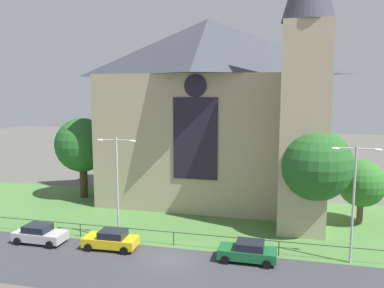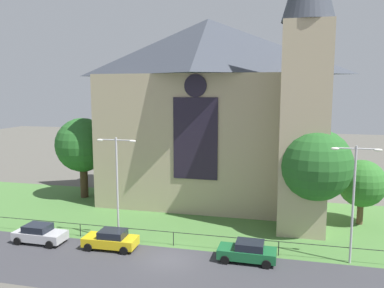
{
  "view_description": "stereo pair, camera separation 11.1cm",
  "coord_description": "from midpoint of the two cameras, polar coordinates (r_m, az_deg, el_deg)",
  "views": [
    {
      "loc": [
        7.96,
        -26.25,
        12.43
      ],
      "look_at": [
        -0.14,
        8.0,
        7.51
      ],
      "focal_mm": 36.46,
      "sensor_mm": 36.0,
      "label": 1
    },
    {
      "loc": [
        8.07,
        -26.22,
        12.43
      ],
      "look_at": [
        -0.14,
        8.0,
        7.51
      ],
      "focal_mm": 36.46,
      "sensor_mm": 36.0,
      "label": 2
    }
  ],
  "objects": [
    {
      "name": "tree_right_near",
      "position": [
        34.38,
        17.73,
        -2.99
      ],
      "size": [
        6.1,
        6.1,
        9.22
      ],
      "color": "#423021",
      "rests_on": "ground"
    },
    {
      "name": "tree_left_far",
      "position": [
        46.37,
        -15.63,
        -0.18
      ],
      "size": [
        6.18,
        6.18,
        9.24
      ],
      "color": "#423021",
      "rests_on": "ground"
    },
    {
      "name": "tree_right_far",
      "position": [
        39.3,
        23.66,
        -5.32
      ],
      "size": [
        4.35,
        4.35,
        6.05
      ],
      "color": "brown",
      "rests_on": "ground"
    },
    {
      "name": "ground",
      "position": [
        39.14,
        0.99,
        -10.55
      ],
      "size": [
        160.0,
        160.0,
        0.0
      ],
      "primitive_type": "plane",
      "color": "#56544C"
    },
    {
      "name": "streetlamp_near",
      "position": [
        32.24,
        -10.81,
        -4.67
      ],
      "size": [
        3.37,
        0.26,
        8.63
      ],
      "color": "#B2B2B7",
      "rests_on": "ground"
    },
    {
      "name": "grass_verge",
      "position": [
        37.29,
        0.31,
        -11.5
      ],
      "size": [
        120.0,
        20.0,
        0.01
      ],
      "primitive_type": "cube",
      "color": "#477538",
      "rests_on": "ground"
    },
    {
      "name": "streetlamp_far",
      "position": [
        29.89,
        22.7,
        -6.22
      ],
      "size": [
        3.37,
        0.26,
        8.57
      ],
      "color": "#B2B2B7",
      "rests_on": "ground"
    },
    {
      "name": "iron_railing",
      "position": [
        32.05,
        -2.64,
        -12.98
      ],
      "size": [
        33.1,
        0.07,
        1.13
      ],
      "color": "black",
      "rests_on": "ground"
    },
    {
      "name": "road_asphalt",
      "position": [
        28.39,
        -4.54,
        -18.02
      ],
      "size": [
        120.0,
        8.0,
        0.01
      ],
      "primitive_type": "cube",
      "color": "#38383D",
      "rests_on": "ground"
    },
    {
      "name": "parked_car_green",
      "position": [
        29.69,
        8.25,
        -15.3
      ],
      "size": [
        4.23,
        2.08,
        1.51
      ],
      "rotation": [
        0.0,
        0.0,
        3.12
      ],
      "color": "#196033",
      "rests_on": "ground"
    },
    {
      "name": "parked_car_yellow",
      "position": [
        32.16,
        -11.66,
        -13.52
      ],
      "size": [
        4.24,
        2.1,
        1.51
      ],
      "rotation": [
        0.0,
        0.0,
        3.16
      ],
      "color": "gold",
      "rests_on": "ground"
    },
    {
      "name": "parked_car_silver",
      "position": [
        34.95,
        -21.31,
        -12.14
      ],
      "size": [
        4.22,
        2.07,
        1.51
      ],
      "rotation": [
        0.0,
        0.0,
        -0.01
      ],
      "color": "#B7B7BC",
      "rests_on": "ground"
    },
    {
      "name": "church_building",
      "position": [
        42.72,
        3.24,
        5.06
      ],
      "size": [
        23.2,
        16.2,
        26.0
      ],
      "color": "tan",
      "rests_on": "ground"
    }
  ]
}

